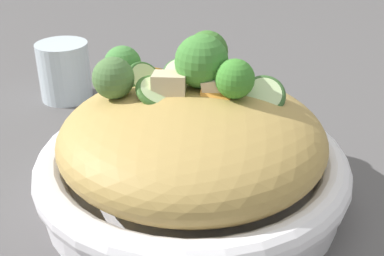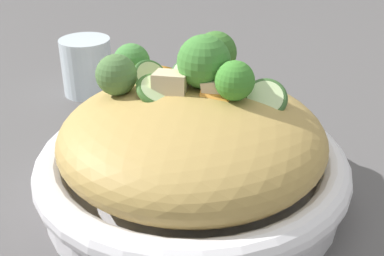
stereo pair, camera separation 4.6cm
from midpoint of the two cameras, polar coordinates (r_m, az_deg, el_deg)
name	(u,v)px [view 2 (the right image)]	position (r m, az deg, el deg)	size (l,w,h in m)	color
ground_plane	(192,194)	(0.51, 2.66, -7.86)	(3.00, 3.00, 0.00)	#545253
serving_bowl	(192,171)	(0.49, 2.73, -5.18)	(0.31, 0.31, 0.05)	white
noodle_heap	(192,136)	(0.47, 2.85, -1.01)	(0.26, 0.26, 0.09)	tan
broccoli_florets	(185,65)	(0.48, 1.96, 7.31)	(0.17, 0.16, 0.08)	#A1C372
carrot_coins	(166,84)	(0.49, -0.31, 5.16)	(0.15, 0.10, 0.04)	orange
zucchini_slices	(192,85)	(0.48, 2.79, 4.97)	(0.17, 0.13, 0.04)	#BFDE99
chicken_chunks	(192,86)	(0.46, 2.90, 4.90)	(0.08, 0.06, 0.03)	beige
drinking_glass	(87,66)	(0.73, -10.44, 7.07)	(0.07, 0.07, 0.08)	silver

